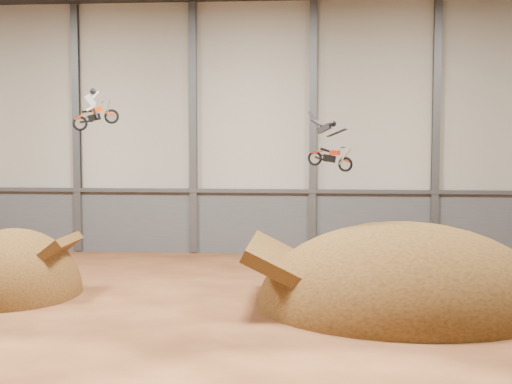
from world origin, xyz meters
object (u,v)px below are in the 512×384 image
Objects in this scene: takeoff_ramp at (13,295)px; fmx_rider_a at (97,106)px; landing_ramp at (404,306)px; fmx_rider_b at (329,142)px.

fmx_rider_a reaches higher than takeoff_ramp.
landing_ramp is at bearing -2.60° from takeoff_ramp.
landing_ramp is 5.81× the size of fmx_rider_a.
takeoff_ramp is at bearing -165.98° from fmx_rider_b.
fmx_rider_b is (13.01, -0.77, 6.37)m from takeoff_ramp.
fmx_rider_b reaches higher than landing_ramp.
fmx_rider_a is 0.82× the size of fmx_rider_b.
takeoff_ramp is 14.50m from fmx_rider_b.
takeoff_ramp is at bearing 179.50° from fmx_rider_a.
landing_ramp is at bearing -31.68° from fmx_rider_a.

